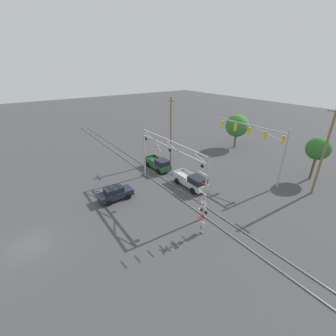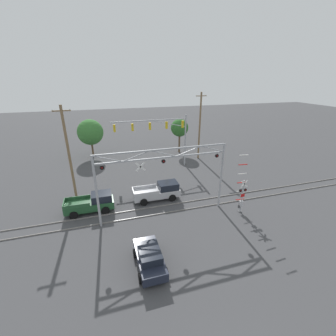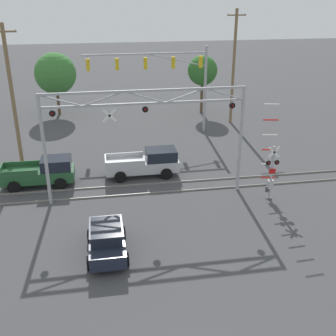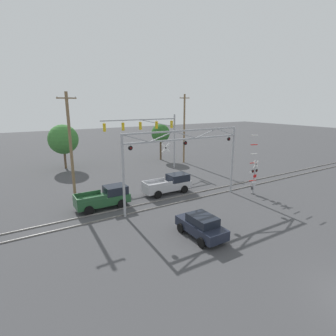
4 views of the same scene
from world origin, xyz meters
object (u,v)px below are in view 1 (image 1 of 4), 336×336
crossing_signal_mast (203,216)px  pickup_truck_following (159,164)px  utility_pole_left (171,130)px  utility_pole_right (324,152)px  pickup_truck_lead (192,181)px  traffic_signal_span (263,141)px  background_tree_far_left_verge (237,126)px  sedan_waiting (115,193)px  crossing_gantry (170,157)px  background_tree_beyond_span (318,149)px

crossing_signal_mast → pickup_truck_following: (-14.70, 4.57, -1.06)m
utility_pole_left → utility_pole_right: size_ratio=0.96×
pickup_truck_lead → utility_pole_left: (-9.27, 3.26, 4.45)m
traffic_signal_span → pickup_truck_lead: size_ratio=2.09×
utility_pole_right → pickup_truck_lead: bearing=-130.6°
pickup_truck_following → background_tree_far_left_verge: bearing=90.5°
pickup_truck_lead → sedan_waiting: 10.02m
crossing_gantry → pickup_truck_lead: 5.28m
crossing_signal_mast → background_tree_far_left_verge: 27.27m
pickup_truck_lead → utility_pole_left: bearing=160.6°
sedan_waiting → pickup_truck_following: bearing=114.5°
crossing_gantry → background_tree_far_left_verge: bearing=108.6°
pickup_truck_following → background_tree_beyond_span: bearing=46.7°
traffic_signal_span → sedan_waiting: (-6.62, -18.87, -4.84)m
traffic_signal_span → sedan_waiting: traffic_signal_span is taller
traffic_signal_span → pickup_truck_following: 15.31m
background_tree_far_left_verge → crossing_signal_mast: bearing=-56.9°
utility_pole_left → utility_pole_right: bearing=23.7°
sedan_waiting → background_tree_far_left_verge: bearing=98.9°
pickup_truck_following → background_tree_beyond_span: (15.25, 16.20, 3.59)m
utility_pole_left → utility_pole_right: (19.30, 8.46, 0.19)m
pickup_truck_lead → background_tree_beyond_span: (7.94, 15.73, 3.59)m
traffic_signal_span → utility_pole_left: 14.10m
utility_pole_left → background_tree_far_left_verge: bearing=82.9°
sedan_waiting → background_tree_far_left_verge: 27.76m
utility_pole_left → background_tree_far_left_verge: 14.59m
crossing_gantry → utility_pole_right: bearing=55.3°
crossing_signal_mast → sedan_waiting: size_ratio=1.55×
sedan_waiting → background_tree_beyond_span: bearing=66.2°
traffic_signal_span → pickup_truck_lead: (-3.44, -9.37, -4.71)m
traffic_signal_span → sedan_waiting: bearing=-109.3°
crossing_gantry → pickup_truck_lead: (0.38, 3.35, -4.06)m
crossing_gantry → utility_pole_right: size_ratio=1.15×
crossing_gantry → background_tree_far_left_verge: (-7.07, 21.05, -0.67)m
crossing_gantry → background_tree_beyond_span: 20.83m
crossing_signal_mast → pickup_truck_lead: 9.02m
pickup_truck_following → crossing_signal_mast: bearing=-17.3°
pickup_truck_lead → pickup_truck_following: (-7.30, -0.47, -0.00)m
crossing_gantry → pickup_truck_following: 8.53m
sedan_waiting → utility_pole_right: (13.21, 21.22, 4.77)m
utility_pole_right → traffic_signal_span: bearing=-160.4°
pickup_truck_following → utility_pole_left: size_ratio=0.46×
crossing_signal_mast → background_tree_beyond_span: crossing_signal_mast is taller
crossing_gantry → traffic_signal_span: (3.82, 12.72, 0.65)m
background_tree_far_left_verge → pickup_truck_following: bearing=-89.5°
traffic_signal_span → utility_pole_right: (6.59, 2.35, -0.07)m
traffic_signal_span → utility_pole_right: 7.00m
pickup_truck_following → sedan_waiting: bearing=-65.5°
traffic_signal_span → background_tree_far_left_verge: bearing=142.6°
pickup_truck_lead → background_tree_far_left_verge: size_ratio=0.81×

